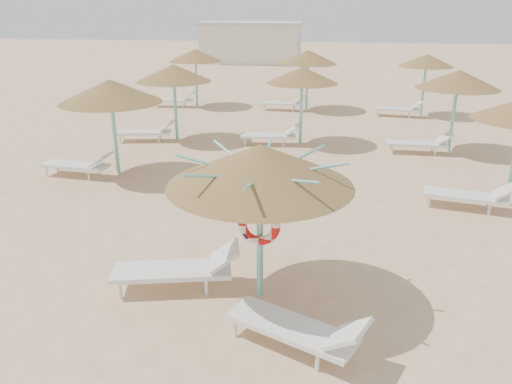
# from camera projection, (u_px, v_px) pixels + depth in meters

# --- Properties ---
(ground) EXTENTS (120.00, 120.00, 0.00)m
(ground) POSITION_uv_depth(u_px,v_px,m) (257.00, 288.00, 8.70)
(ground) COLOR #DCB386
(ground) RESTS_ON ground
(main_palapa) EXTENTS (2.95, 2.95, 2.64)m
(main_palapa) POSITION_uv_depth(u_px,v_px,m) (260.00, 166.00, 7.69)
(main_palapa) COLOR #73C8C1
(main_palapa) RESTS_ON ground
(lounger_main_a) EXTENTS (2.27, 1.14, 0.79)m
(lounger_main_a) POSITION_uv_depth(u_px,v_px,m) (181.00, 268.00, 8.57)
(lounger_main_a) COLOR white
(lounger_main_a) RESTS_ON ground
(lounger_main_b) EXTENTS (2.12, 1.40, 0.74)m
(lounger_main_b) POSITION_uv_depth(u_px,v_px,m) (300.00, 329.00, 7.02)
(lounger_main_b) COLOR white
(lounger_main_b) RESTS_ON ground
(palapa_field) EXTENTS (14.13, 13.59, 2.72)m
(palapa_field) POSITION_uv_depth(u_px,v_px,m) (290.00, 73.00, 17.79)
(palapa_field) COLOR #73C8C1
(palapa_field) RESTS_ON ground
(service_hut) EXTENTS (8.40, 4.40, 3.25)m
(service_hut) POSITION_uv_depth(u_px,v_px,m) (251.00, 42.00, 41.33)
(service_hut) COLOR silver
(service_hut) RESTS_ON ground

